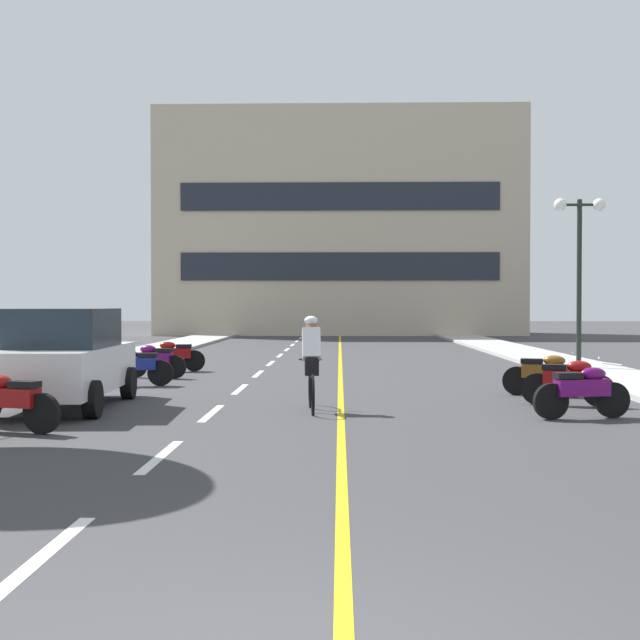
% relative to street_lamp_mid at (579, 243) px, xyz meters
% --- Properties ---
extents(ground_plane, '(140.00, 140.00, 0.00)m').
position_rel_street_lamp_mid_xyz_m(ground_plane, '(-7.05, 1.83, -3.66)').
color(ground_plane, '#38383A').
extents(curb_left, '(2.40, 72.00, 0.12)m').
position_rel_street_lamp_mid_xyz_m(curb_left, '(-14.25, 4.83, -3.60)').
color(curb_left, '#A8A8A3').
rests_on(curb_left, ground).
extents(curb_right, '(2.40, 72.00, 0.12)m').
position_rel_street_lamp_mid_xyz_m(curb_right, '(0.15, 4.83, -3.60)').
color(curb_right, '#A8A8A3').
rests_on(curb_right, ground).
extents(lane_dash_0, '(0.14, 2.20, 0.01)m').
position_rel_street_lamp_mid_xyz_m(lane_dash_0, '(-9.05, -17.17, -3.66)').
color(lane_dash_0, silver).
rests_on(lane_dash_0, ground).
extents(lane_dash_1, '(0.14, 2.20, 0.01)m').
position_rel_street_lamp_mid_xyz_m(lane_dash_1, '(-9.05, -13.17, -3.66)').
color(lane_dash_1, silver).
rests_on(lane_dash_1, ground).
extents(lane_dash_2, '(0.14, 2.20, 0.01)m').
position_rel_street_lamp_mid_xyz_m(lane_dash_2, '(-9.05, -9.17, -3.66)').
color(lane_dash_2, silver).
rests_on(lane_dash_2, ground).
extents(lane_dash_3, '(0.14, 2.20, 0.01)m').
position_rel_street_lamp_mid_xyz_m(lane_dash_3, '(-9.05, -5.17, -3.66)').
color(lane_dash_3, silver).
rests_on(lane_dash_3, ground).
extents(lane_dash_4, '(0.14, 2.20, 0.01)m').
position_rel_street_lamp_mid_xyz_m(lane_dash_4, '(-9.05, -1.17, -3.66)').
color(lane_dash_4, silver).
rests_on(lane_dash_4, ground).
extents(lane_dash_5, '(0.14, 2.20, 0.01)m').
position_rel_street_lamp_mid_xyz_m(lane_dash_5, '(-9.05, 2.83, -3.66)').
color(lane_dash_5, silver).
rests_on(lane_dash_5, ground).
extents(lane_dash_6, '(0.14, 2.20, 0.01)m').
position_rel_street_lamp_mid_xyz_m(lane_dash_6, '(-9.05, 6.83, -3.66)').
color(lane_dash_6, silver).
rests_on(lane_dash_6, ground).
extents(lane_dash_7, '(0.14, 2.20, 0.01)m').
position_rel_street_lamp_mid_xyz_m(lane_dash_7, '(-9.05, 10.83, -3.66)').
color(lane_dash_7, silver).
rests_on(lane_dash_7, ground).
extents(lane_dash_8, '(0.14, 2.20, 0.01)m').
position_rel_street_lamp_mid_xyz_m(lane_dash_8, '(-9.05, 14.83, -3.66)').
color(lane_dash_8, silver).
rests_on(lane_dash_8, ground).
extents(lane_dash_9, '(0.14, 2.20, 0.01)m').
position_rel_street_lamp_mid_xyz_m(lane_dash_9, '(-9.05, 18.83, -3.66)').
color(lane_dash_9, silver).
rests_on(lane_dash_9, ground).
extents(lane_dash_10, '(0.14, 2.20, 0.01)m').
position_rel_street_lamp_mid_xyz_m(lane_dash_10, '(-9.05, 22.83, -3.66)').
color(lane_dash_10, silver).
rests_on(lane_dash_10, ground).
extents(lane_dash_11, '(0.14, 2.20, 0.01)m').
position_rel_street_lamp_mid_xyz_m(lane_dash_11, '(-9.05, 26.83, -3.66)').
color(lane_dash_11, silver).
rests_on(lane_dash_11, ground).
extents(centre_line_yellow, '(0.12, 66.00, 0.01)m').
position_rel_street_lamp_mid_xyz_m(centre_line_yellow, '(-6.80, 4.83, -3.66)').
color(centre_line_yellow, gold).
rests_on(centre_line_yellow, ground).
extents(office_building, '(23.01, 7.32, 14.11)m').
position_rel_street_lamp_mid_xyz_m(office_building, '(-6.82, 29.43, 3.40)').
color(office_building, '#BCAD93').
rests_on(office_building, ground).
extents(street_lamp_mid, '(1.46, 0.36, 4.79)m').
position_rel_street_lamp_mid_xyz_m(street_lamp_mid, '(0.00, 0.00, 0.00)').
color(street_lamp_mid, black).
rests_on(street_lamp_mid, curb_right).
extents(parked_car_near, '(2.09, 4.28, 1.82)m').
position_rel_street_lamp_mid_xyz_m(parked_car_near, '(-11.83, -8.51, -2.74)').
color(parked_car_near, black).
rests_on(parked_car_near, ground).
extents(motorcycle_2, '(1.66, 0.73, 0.92)m').
position_rel_street_lamp_mid_xyz_m(motorcycle_2, '(-11.70, -11.33, -3.19)').
color(motorcycle_2, black).
rests_on(motorcycle_2, ground).
extents(motorcycle_3, '(1.68, 0.64, 0.92)m').
position_rel_street_lamp_mid_xyz_m(motorcycle_3, '(-2.79, -9.69, -3.19)').
color(motorcycle_3, black).
rests_on(motorcycle_3, ground).
extents(motorcycle_4, '(1.66, 0.73, 0.92)m').
position_rel_street_lamp_mid_xyz_m(motorcycle_4, '(-2.54, -7.97, -3.19)').
color(motorcycle_4, black).
rests_on(motorcycle_4, ground).
extents(motorcycle_5, '(1.64, 0.78, 0.92)m').
position_rel_street_lamp_mid_xyz_m(motorcycle_5, '(-2.57, -6.37, -3.19)').
color(motorcycle_5, black).
rests_on(motorcycle_5, ground).
extents(motorcycle_6, '(1.70, 0.60, 0.92)m').
position_rel_street_lamp_mid_xyz_m(motorcycle_6, '(-11.55, -4.50, -3.19)').
color(motorcycle_6, black).
rests_on(motorcycle_6, ground).
extents(motorcycle_7, '(1.67, 0.68, 0.92)m').
position_rel_street_lamp_mid_xyz_m(motorcycle_7, '(-11.59, -2.47, -3.19)').
color(motorcycle_7, black).
rests_on(motorcycle_7, ground).
extents(motorcycle_8, '(1.70, 0.60, 0.92)m').
position_rel_street_lamp_mid_xyz_m(motorcycle_8, '(-11.50, -0.42, -3.19)').
color(motorcycle_8, black).
rests_on(motorcycle_8, ground).
extents(cyclist_rider, '(0.42, 1.77, 1.71)m').
position_rel_street_lamp_mid_xyz_m(cyclist_rider, '(-7.32, -8.80, -2.77)').
color(cyclist_rider, black).
rests_on(cyclist_rider, ground).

